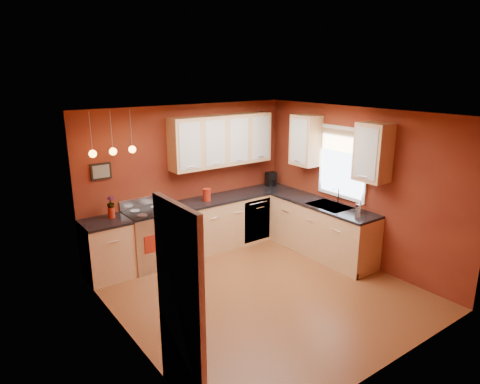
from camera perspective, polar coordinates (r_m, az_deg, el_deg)
floor at (r=6.51m, az=2.93°, el=-13.12°), size 4.20×4.20×0.00m
ceiling at (r=5.72m, az=3.30°, el=10.31°), size 4.00×4.20×0.02m
wall_back at (r=7.66m, az=-6.86°, el=1.79°), size 4.00×0.02×2.60m
wall_front at (r=4.66m, az=19.79°, el=-8.54°), size 4.00×0.02×2.60m
wall_left at (r=5.04m, az=-14.95°, el=-6.28°), size 0.02×4.20×2.60m
wall_right at (r=7.37m, az=15.26°, el=0.75°), size 0.02×4.20×2.60m
base_cabinets_back_left at (r=7.04m, az=-17.25°, el=-7.44°), size 0.70×0.60×0.90m
base_cabinets_back_right at (r=8.04m, az=-1.06°, el=-3.76°), size 2.54×0.60×0.90m
base_cabinets_right at (r=7.68m, az=10.78°, el=-5.00°), size 0.60×2.10×0.90m
counter_back_left at (r=6.87m, az=-17.57°, el=-3.84°), size 0.70×0.62×0.04m
counter_back_right at (r=7.89m, az=-1.08°, el=-0.54°), size 2.54×0.62×0.04m
counter_right at (r=7.53m, az=10.96°, el=-1.65°), size 0.62×2.10×0.04m
gas_range at (r=7.27m, az=-11.83°, el=-6.04°), size 0.76×0.64×1.11m
dishwasher_front at (r=8.03m, az=2.30°, el=-3.80°), size 0.60×0.02×0.80m
sink at (r=7.44m, az=11.81°, el=-1.96°), size 0.50×0.70×0.33m
window at (r=7.44m, az=13.57°, el=4.10°), size 0.06×1.02×1.22m
door_left_wall at (r=4.18m, az=-7.96°, el=-14.92°), size 0.12×0.82×2.05m
upper_cabinets_back at (r=7.69m, az=-2.45°, el=6.89°), size 2.00×0.35×0.90m
upper_cabinets_right at (r=7.30m, az=12.78°, el=6.02°), size 0.35×1.95×0.90m
wall_picture at (r=6.96m, az=-18.05°, el=2.63°), size 0.32×0.03×0.26m
pendant_lights at (r=6.62m, az=-16.58°, el=5.27°), size 0.71×0.11×0.66m
red_canister at (r=7.53m, az=-4.46°, el=-0.36°), size 0.15×0.15×0.22m
red_vase at (r=6.95m, az=-16.78°, el=-2.64°), size 0.11×0.11×0.17m
flowers at (r=6.90m, az=-16.89°, el=-1.36°), size 0.14×0.14×0.20m
coffee_maker at (r=8.52m, az=4.19°, el=1.68°), size 0.20×0.20×0.27m
soap_pump at (r=7.14m, az=15.72°, el=-1.85°), size 0.10×0.10×0.22m
dish_towel at (r=6.92m, az=-11.79°, el=-6.84°), size 0.21×0.01×0.29m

